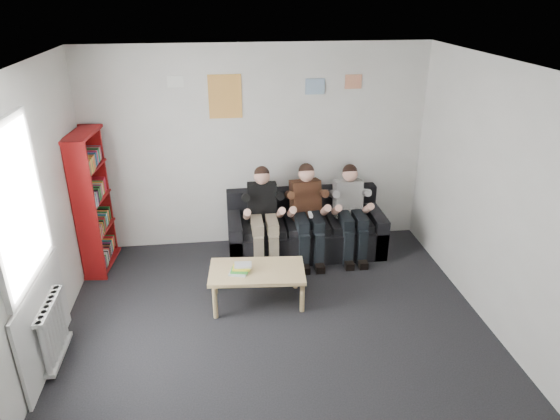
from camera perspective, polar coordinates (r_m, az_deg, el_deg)
The scene contains 14 objects.
room_shell at distance 4.37m, azimuth 0.21°, elevation -2.62°, with size 5.00×5.00×5.00m.
sofa at distance 6.79m, azimuth 2.84°, elevation -2.37°, with size 2.06×0.84×0.80m.
bookshelf at distance 6.58m, azimuth -20.58°, elevation 0.86°, with size 0.27×0.80×1.77m.
coffee_table at distance 5.64m, azimuth -2.65°, elevation -7.30°, with size 1.06×0.58×0.43m.
game_cases at distance 5.59m, azimuth -4.53°, elevation -6.73°, with size 0.25×0.23×0.06m.
person_left at distance 6.40m, azimuth -1.89°, elevation -0.76°, with size 0.38×0.81×1.24m.
person_middle at distance 6.47m, azimuth 3.19°, elevation -0.45°, with size 0.38×0.82×1.25m.
person_right at distance 6.60m, azimuth 8.11°, elevation -0.29°, with size 0.37×0.78×1.22m.
radiator at distance 5.30m, azimuth -24.46°, elevation -12.44°, with size 0.10×0.64×0.60m.
window at distance 4.97m, azimuth -26.61°, elevation -6.06°, with size 0.05×1.30×2.36m.
poster_large at distance 6.48m, azimuth -6.29°, elevation 12.76°, with size 0.42×0.01×0.55m, color #CFCB49.
poster_blue at distance 6.58m, azimuth 4.02°, elevation 13.91°, with size 0.25×0.01×0.20m, color #3883C0.
poster_pink at distance 6.69m, azimuth 8.38°, elevation 14.31°, with size 0.22×0.01×0.18m, color #C43D7E.
poster_sign at distance 6.46m, azimuth -11.86°, elevation 14.18°, with size 0.20×0.01×0.14m, color white.
Camera 1 is at (-0.50, -3.86, 3.32)m, focal length 32.00 mm.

